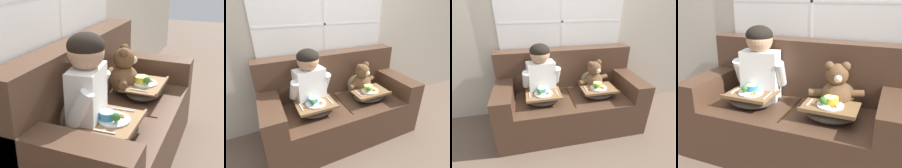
{
  "view_description": "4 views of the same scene",
  "coord_description": "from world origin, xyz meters",
  "views": [
    {
      "loc": [
        -2.03,
        -0.77,
        1.55
      ],
      "look_at": [
        0.01,
        0.05,
        0.69
      ],
      "focal_mm": 50.0,
      "sensor_mm": 36.0,
      "label": 1
    },
    {
      "loc": [
        -0.84,
        -1.68,
        1.6
      ],
      "look_at": [
        0.02,
        0.11,
        0.66
      ],
      "focal_mm": 28.0,
      "sensor_mm": 36.0,
      "label": 2
    },
    {
      "loc": [
        -0.5,
        -1.96,
        1.63
      ],
      "look_at": [
        -0.06,
        0.05,
        0.62
      ],
      "focal_mm": 28.0,
      "sensor_mm": 36.0,
      "label": 3
    },
    {
      "loc": [
        0.78,
        -1.95,
        1.42
      ],
      "look_at": [
        -0.06,
        0.08,
        0.65
      ],
      "focal_mm": 42.0,
      "sensor_mm": 36.0,
      "label": 4
    }
  ],
  "objects": [
    {
      "name": "child_figure",
      "position": [
        -0.35,
        0.07,
        0.85
      ],
      "size": [
        0.5,
        0.26,
        0.68
      ],
      "color": "white",
      "rests_on": "couch"
    },
    {
      "name": "throw_pillow_behind_child",
      "position": [
        -0.35,
        0.25,
        0.64
      ],
      "size": [
        0.35,
        0.17,
        0.36
      ],
      "color": "#C1B293",
      "rests_on": "couch"
    },
    {
      "name": "lap_tray_teddy",
      "position": [
        0.35,
        -0.11,
        0.54
      ],
      "size": [
        0.43,
        0.32,
        0.2
      ],
      "color": "#473D33",
      "rests_on": "teddy_bear"
    },
    {
      "name": "ground_plane",
      "position": [
        0.0,
        0.0,
        0.0
      ],
      "size": [
        14.0,
        14.0,
        0.0
      ],
      "primitive_type": "plane",
      "color": "brown"
    },
    {
      "name": "wall_back_with_window",
      "position": [
        0.0,
        0.5,
        1.3
      ],
      "size": [
        8.0,
        0.08,
        2.6
      ],
      "color": "beige",
      "rests_on": "ground_plane"
    },
    {
      "name": "throw_pillow_behind_teddy",
      "position": [
        0.35,
        0.25,
        0.64
      ],
      "size": [
        0.35,
        0.17,
        0.36
      ],
      "color": "tan",
      "rests_on": "couch"
    },
    {
      "name": "teddy_bear",
      "position": [
        0.36,
        0.07,
        0.66
      ],
      "size": [
        0.45,
        0.33,
        0.42
      ],
      "color": "brown",
      "rests_on": "couch"
    },
    {
      "name": "couch",
      "position": [
        0.0,
        0.07,
        0.37
      ],
      "size": [
        1.86,
        0.86,
        1.01
      ],
      "color": "#4C3323",
      "rests_on": "ground_plane"
    },
    {
      "name": "lap_tray_child",
      "position": [
        -0.35,
        -0.11,
        0.54
      ],
      "size": [
        0.42,
        0.33,
        0.19
      ],
      "color": "#473D33",
      "rests_on": "child_figure"
    }
  ]
}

